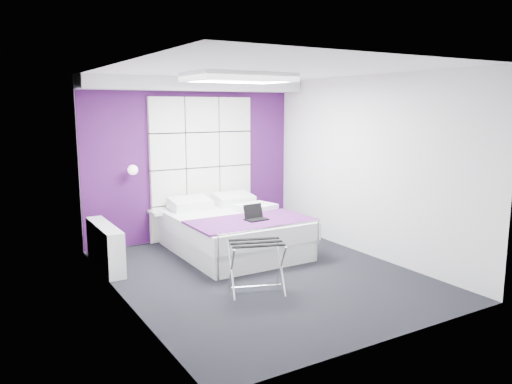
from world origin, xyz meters
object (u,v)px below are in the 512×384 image
bed (233,231)px  luggage_rack (256,267)px  laptop (255,216)px  radiator (105,246)px  nightstand (164,212)px  wall_lamp (132,170)px

bed → luggage_rack: bearing=-109.0°
bed → luggage_rack: 1.70m
luggage_rack → laptop: bearing=79.7°
radiator → luggage_rack: size_ratio=1.96×
bed → nightstand: bearing=129.2°
nightstand → laptop: size_ratio=1.41×
wall_lamp → luggage_rack: 2.80m
wall_lamp → luggage_rack: (0.66, -2.56, -0.92)m
radiator → laptop: (1.92, -0.72, 0.34)m
bed → radiator: bearing=173.9°
bed → nightstand: (-0.75, 0.92, 0.21)m
wall_lamp → laptop: 2.04m
wall_lamp → bed: (1.22, -0.96, -0.91)m
laptop → wall_lamp: bearing=127.1°
wall_lamp → laptop: size_ratio=0.49×
radiator → nightstand: (1.11, 0.72, 0.22)m
wall_lamp → luggage_rack: size_ratio=0.24×
wall_lamp → nightstand: 0.84m
wall_lamp → nightstand: wall_lamp is taller
nightstand → luggage_rack: size_ratio=0.70×
bed → nightstand: bed is taller
wall_lamp → bed: bearing=-38.1°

